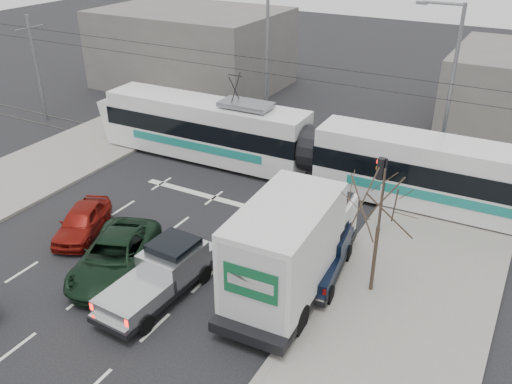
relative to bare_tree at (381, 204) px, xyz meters
The scene contains 15 objects.
ground 8.85m from the bare_tree, 161.79° to the right, with size 120.00×120.00×0.00m, color black.
sidewalk_right 4.69m from the bare_tree, 60.75° to the right, with size 6.00×60.00×0.15m, color gray.
rails 11.33m from the bare_tree, 135.38° to the left, with size 60.00×1.60×0.03m, color #33302D.
building_left 29.11m from the bare_tree, 137.92° to the left, with size 14.00×10.00×6.00m, color slate.
bare_tree is the anchor object (origin of this frame).
traffic_signal 4.28m from the bare_tree, 105.76° to the left, with size 0.44×0.44×3.60m.
street_lamp_near 11.58m from the bare_tree, 91.42° to the left, with size 2.38×0.25×9.00m.
street_lamp_far 17.97m from the bare_tree, 131.12° to the left, with size 2.38×0.25×9.00m.
catenary 10.68m from the bare_tree, 135.38° to the left, with size 60.00×0.20×7.00m.
tram 9.77m from the bare_tree, 127.49° to the left, with size 25.26×3.13×5.15m.
silver_pickup 8.26m from the bare_tree, 150.69° to the right, with size 2.10×5.38×1.92m.
box_truck 3.55m from the bare_tree, 154.95° to the right, with size 3.06×7.96×3.92m.
navy_pickup 3.57m from the bare_tree, behind, with size 2.25×4.75×1.92m.
green_car 10.45m from the bare_tree, 158.69° to the right, with size 2.44×5.29×1.47m, color black.
red_car 13.07m from the bare_tree, behind, with size 1.58×3.93×1.34m, color maroon.
Camera 1 is at (11.75, -13.95, 12.82)m, focal length 38.00 mm.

